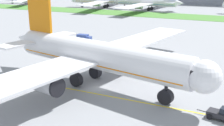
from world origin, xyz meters
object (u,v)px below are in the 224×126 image
airliner_foreground (95,55)px  parked_airliner_far_centre (103,0)px  pushback_tug (222,114)px  parked_airliner_far_right (147,2)px  service_truck_fuel_bowser (84,38)px

airliner_foreground → parked_airliner_far_centre: size_ratio=1.01×
pushback_tug → parked_airliner_far_centre: parked_airliner_far_centre is taller
airliner_foreground → parked_airliner_far_right: (-33.17, 134.04, -1.17)m
service_truck_fuel_bowser → parked_airliner_far_centre: (-44.07, 102.03, 4.02)m
airliner_foreground → parked_airliner_far_centre: bearing=116.1°
pushback_tug → parked_airliner_far_right: (-58.48, 139.23, 4.20)m
pushback_tug → parked_airliner_far_centre: bearing=123.1°
parked_airliner_far_centre → pushback_tug: bearing=-56.9°
service_truck_fuel_bowser → parked_airliner_far_right: bearing=96.1°
parked_airliner_far_centre → parked_airliner_far_right: size_ratio=0.98×
airliner_foreground → pushback_tug: 26.39m
pushback_tug → service_truck_fuel_bowser: size_ratio=1.22×
airliner_foreground → parked_airliner_far_centre: (-66.46, 135.65, -0.85)m
airliner_foreground → parked_airliner_far_right: size_ratio=0.99×
service_truck_fuel_bowser → parked_airliner_far_right: (-10.77, 100.41, 3.70)m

